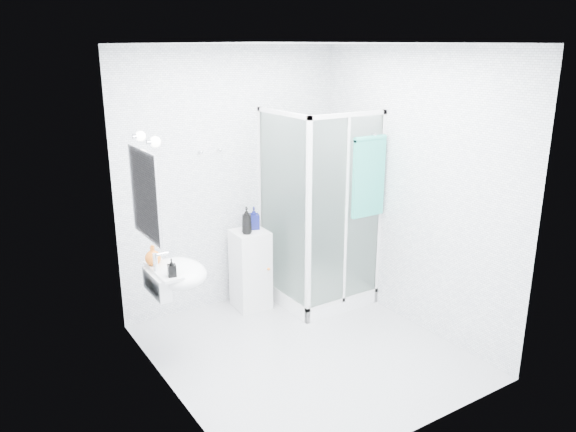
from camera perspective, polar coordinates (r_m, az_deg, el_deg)
room at (r=4.58m, az=1.85°, el=0.63°), size 2.40×2.60×2.60m
shower_enclosure at (r=5.81m, az=2.92°, el=-4.66°), size 0.90×0.95×2.00m
wall_basin at (r=4.69m, az=-11.43°, el=-5.84°), size 0.46×0.56×0.35m
mirror at (r=4.41m, az=-14.36°, el=2.14°), size 0.02×0.60×0.70m
vanity_lights at (r=4.34m, az=-14.14°, el=7.61°), size 0.10×0.40×0.08m
wall_hooks at (r=5.45m, az=-7.89°, el=6.57°), size 0.23×0.06×0.03m
storage_cabinet at (r=5.73m, az=-3.82°, el=-5.43°), size 0.35×0.37×0.82m
hand_towel at (r=5.41m, az=8.20°, el=4.17°), size 0.37×0.05×0.78m
shampoo_bottle_a at (r=5.49m, az=-4.22°, el=-0.46°), size 0.13×0.13×0.27m
shampoo_bottle_b at (r=5.63m, az=-3.48°, el=-0.20°), size 0.13×0.13×0.23m
soap_dispenser_orange at (r=4.72m, az=-13.58°, el=-3.87°), size 0.17×0.17×0.17m
soap_dispenser_black at (r=4.46m, az=-11.73°, el=-5.17°), size 0.08×0.08×0.14m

